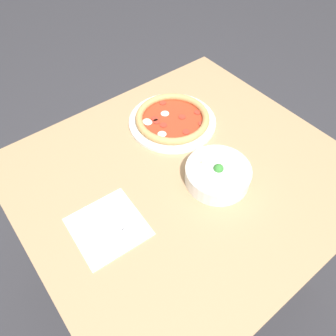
# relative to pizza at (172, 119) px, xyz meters

# --- Properties ---
(ground_plane) EXTENTS (8.00, 8.00, 0.00)m
(ground_plane) POSITION_rel_pizza_xyz_m (0.12, 0.21, -0.77)
(ground_plane) COLOR #333338
(dining_table) EXTENTS (1.04, 0.95, 0.75)m
(dining_table) POSITION_rel_pizza_xyz_m (0.12, 0.21, -0.13)
(dining_table) COLOR tan
(dining_table) RESTS_ON ground_plane
(pizza) EXTENTS (0.32, 0.32, 0.04)m
(pizza) POSITION_rel_pizza_xyz_m (0.00, 0.00, 0.00)
(pizza) COLOR white
(pizza) RESTS_ON dining_table
(bowl) EXTENTS (0.21, 0.21, 0.07)m
(bowl) POSITION_rel_pizza_xyz_m (0.06, 0.30, 0.02)
(bowl) COLOR white
(bowl) RESTS_ON dining_table
(napkin) EXTENTS (0.21, 0.21, 0.00)m
(napkin) POSITION_rel_pizza_xyz_m (0.42, 0.23, -0.02)
(napkin) COLOR white
(napkin) RESTS_ON dining_table
(fork) EXTENTS (0.02, 0.17, 0.00)m
(fork) POSITION_rel_pizza_xyz_m (0.39, 0.23, -0.01)
(fork) COLOR silver
(fork) RESTS_ON napkin
(knife) EXTENTS (0.02, 0.20, 0.01)m
(knife) POSITION_rel_pizza_xyz_m (0.45, 0.22, -0.01)
(knife) COLOR silver
(knife) RESTS_ON napkin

